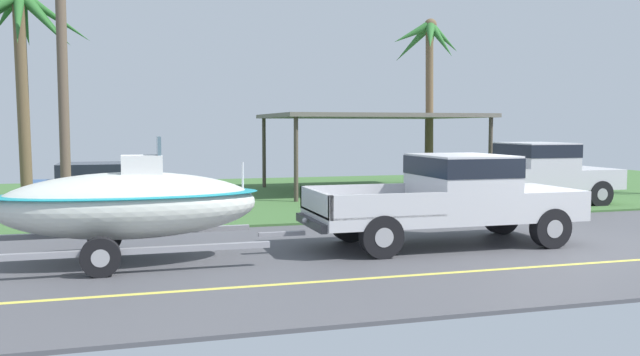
% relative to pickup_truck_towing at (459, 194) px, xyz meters
% --- Properties ---
extents(ground, '(36.00, 22.00, 0.11)m').
position_rel_pickup_truck_towing_xyz_m(ground, '(1.59, 7.81, -1.04)').
color(ground, '#4C4C51').
extents(pickup_truck_towing, '(5.70, 2.10, 1.84)m').
position_rel_pickup_truck_towing_xyz_m(pickup_truck_towing, '(0.00, 0.00, 0.00)').
color(pickup_truck_towing, silver).
rests_on(pickup_truck_towing, ground).
extents(boat_on_trailer, '(5.76, 2.35, 2.23)m').
position_rel_pickup_truck_towing_xyz_m(boat_on_trailer, '(-6.49, -0.00, 0.01)').
color(boat_on_trailer, gray).
rests_on(boat_on_trailer, ground).
extents(parked_pickup_background, '(5.94, 2.13, 1.92)m').
position_rel_pickup_truck_towing_xyz_m(parked_pickup_background, '(5.37, 5.28, 0.04)').
color(parked_pickup_background, silver).
rests_on(parked_pickup_background, ground).
extents(parked_sedan_near, '(4.37, 1.88, 1.38)m').
position_rel_pickup_truck_towing_xyz_m(parked_sedan_near, '(-6.98, 7.50, -0.36)').
color(parked_sedan_near, '#234C89').
rests_on(parked_sedan_near, ground).
extents(carport_awning, '(7.34, 5.54, 2.85)m').
position_rel_pickup_truck_towing_xyz_m(carport_awning, '(1.98, 10.43, 1.70)').
color(carport_awning, '#4C4238').
rests_on(carport_awning, ground).
extents(palm_tree_near_left, '(3.17, 2.88, 6.00)m').
position_rel_pickup_truck_towing_xyz_m(palm_tree_near_left, '(-9.04, 6.28, 3.73)').
color(palm_tree_near_left, brown).
rests_on(palm_tree_near_left, ground).
extents(palm_tree_mid, '(2.72, 2.72, 6.39)m').
position_rel_pickup_truck_towing_xyz_m(palm_tree_mid, '(4.30, 10.59, 3.94)').
color(palm_tree_mid, brown).
rests_on(palm_tree_mid, ground).
extents(utility_pole, '(0.24, 1.80, 8.35)m').
position_rel_pickup_truck_towing_xyz_m(utility_pole, '(-7.91, 4.62, 3.30)').
color(utility_pole, brown).
rests_on(utility_pole, ground).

